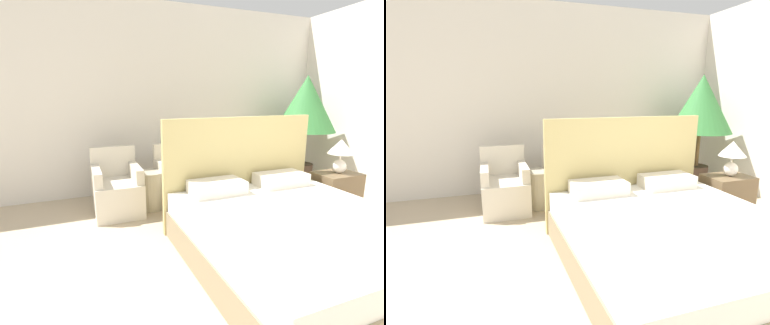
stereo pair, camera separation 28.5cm
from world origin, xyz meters
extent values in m
cube|color=silver|center=(0.00, 3.90, 1.45)|extent=(10.00, 0.06, 2.90)
cube|color=#8C7A5B|center=(0.10, 1.16, 0.14)|extent=(1.87, 2.03, 0.29)
cube|color=white|center=(0.10, 1.16, 0.39)|extent=(1.83, 1.99, 0.21)
cube|color=tan|center=(0.10, 2.20, 0.64)|extent=(1.91, 0.06, 1.29)
cube|color=silver|center=(-0.32, 1.96, 0.56)|extent=(0.59, 0.34, 0.14)
cube|color=silver|center=(0.52, 1.96, 0.56)|extent=(0.59, 0.34, 0.14)
cube|color=beige|center=(-1.23, 3.02, 0.22)|extent=(0.60, 0.68, 0.44)
cube|color=beige|center=(-1.23, 3.33, 0.64)|extent=(0.60, 0.07, 0.41)
cube|color=beige|center=(-1.48, 3.03, 0.53)|extent=(0.11, 0.61, 0.19)
cube|color=beige|center=(-0.98, 3.02, 0.53)|extent=(0.11, 0.61, 0.19)
cube|color=beige|center=(-0.33, 3.02, 0.22)|extent=(0.66, 0.73, 0.44)
cube|color=beige|center=(-0.37, 3.33, 0.64)|extent=(0.60, 0.12, 0.41)
cube|color=beige|center=(-0.58, 3.00, 0.53)|extent=(0.16, 0.61, 0.19)
cube|color=beige|center=(-0.09, 3.05, 0.53)|extent=(0.16, 0.61, 0.19)
cylinder|color=#38281E|center=(1.90, 3.16, 0.19)|extent=(0.38, 0.38, 0.38)
cylinder|color=brown|center=(1.90, 3.16, 0.65)|extent=(0.06, 0.06, 0.56)
cone|color=#387F3D|center=(1.90, 3.16, 1.39)|extent=(0.98, 0.98, 0.91)
cube|color=brown|center=(1.40, 1.95, 0.28)|extent=(0.55, 0.40, 0.55)
sphere|color=white|center=(1.41, 1.95, 0.64)|extent=(0.17, 0.17, 0.17)
cylinder|color=white|center=(1.41, 1.95, 0.77)|extent=(0.02, 0.02, 0.08)
cone|color=silver|center=(1.41, 1.95, 0.90)|extent=(0.32, 0.32, 0.18)
cylinder|color=#B7AD93|center=(-0.78, 3.05, 0.26)|extent=(0.38, 0.38, 0.52)
camera|label=1|loc=(-1.72, -0.79, 1.54)|focal=28.00mm
camera|label=2|loc=(-1.45, -0.89, 1.54)|focal=28.00mm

